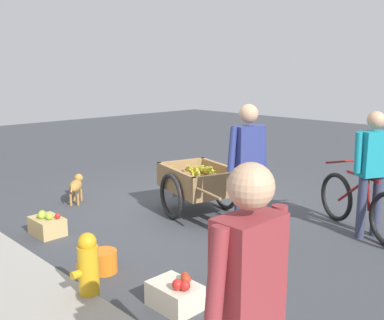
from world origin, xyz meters
name	(u,v)px	position (x,y,z in m)	size (l,w,h in m)	color
ground_plane	(188,207)	(0.00, 0.00, 0.00)	(24.00, 24.00, 0.00)	#3D3F44
fruit_cart	(199,184)	(-0.32, 0.08, 0.44)	(1.79, 1.17, 0.72)	#937047
vendor_person	(248,160)	(-1.43, 0.39, 0.99)	(0.28, 0.55, 1.64)	#333851
bicycle	(360,206)	(-2.27, -0.84, 0.35)	(1.52, 0.81, 0.85)	black
cyclist_person	(372,163)	(-2.41, -0.77, 0.92)	(0.33, 0.50, 1.55)	#333851
dog	(76,185)	(1.40, 1.06, 0.27)	(0.54, 0.47, 0.40)	#AD7A38
fire_hydrant	(88,270)	(-1.45, 2.57, 0.33)	(0.25, 0.25, 0.67)	gold
plastic_bucket	(104,261)	(-0.98, 2.11, 0.11)	(0.27, 0.27, 0.23)	orange
apple_crate	(175,294)	(-2.00, 2.06, 0.12)	(0.44, 0.32, 0.31)	beige
mixed_fruit_crate	(47,225)	(0.42, 2.04, 0.12)	(0.44, 0.32, 0.31)	tan
bystander_person	(248,297)	(-3.43, 2.89, 0.97)	(0.22, 0.56, 1.62)	#333851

